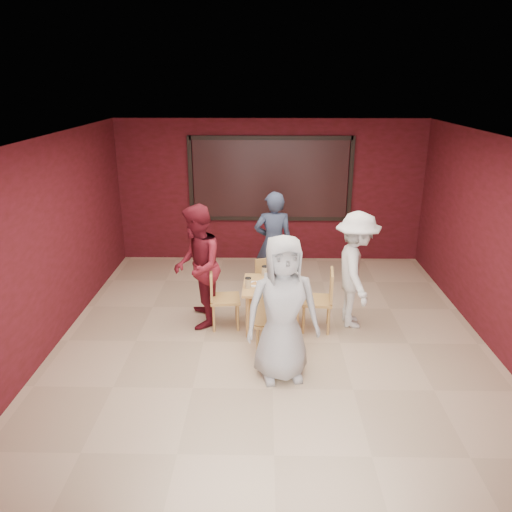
{
  "coord_description": "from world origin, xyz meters",
  "views": [
    {
      "loc": [
        -0.11,
        -6.2,
        3.5
      ],
      "look_at": [
        -0.23,
        0.48,
        1.12
      ],
      "focal_mm": 35.0,
      "sensor_mm": 36.0,
      "label": 1
    }
  ],
  "objects_px": {
    "chair_left": "(220,295)",
    "chair_right": "(322,297)",
    "chair_back": "(268,280)",
    "diner_right": "(356,270)",
    "diner_back": "(273,244)",
    "diner_left": "(197,267)",
    "diner_front": "(282,309)",
    "chair_front": "(272,320)",
    "dining_table": "(273,289)"
  },
  "relations": [
    {
      "from": "chair_front",
      "to": "diner_front",
      "type": "distance_m",
      "value": 0.64
    },
    {
      "from": "diner_front",
      "to": "diner_right",
      "type": "bearing_deg",
      "value": 41.4
    },
    {
      "from": "dining_table",
      "to": "chair_right",
      "type": "distance_m",
      "value": 0.73
    },
    {
      "from": "chair_left",
      "to": "diner_back",
      "type": "bearing_deg",
      "value": 57.9
    },
    {
      "from": "chair_left",
      "to": "diner_front",
      "type": "relative_size",
      "value": 0.49
    },
    {
      "from": "chair_left",
      "to": "chair_back",
      "type": "bearing_deg",
      "value": 47.16
    },
    {
      "from": "dining_table",
      "to": "chair_left",
      "type": "height_order",
      "value": "chair_left"
    },
    {
      "from": "dining_table",
      "to": "chair_left",
      "type": "bearing_deg",
      "value": -179.39
    },
    {
      "from": "diner_back",
      "to": "diner_front",
      "type": "bearing_deg",
      "value": 87.47
    },
    {
      "from": "chair_right",
      "to": "chair_left",
      "type": "bearing_deg",
      "value": 177.74
    },
    {
      "from": "diner_front",
      "to": "diner_right",
      "type": "xyz_separation_m",
      "value": [
        1.11,
        1.42,
        -0.05
      ]
    },
    {
      "from": "dining_table",
      "to": "diner_back",
      "type": "distance_m",
      "value": 1.3
    },
    {
      "from": "dining_table",
      "to": "chair_right",
      "type": "height_order",
      "value": "chair_right"
    },
    {
      "from": "chair_back",
      "to": "diner_left",
      "type": "bearing_deg",
      "value": -147.06
    },
    {
      "from": "chair_right",
      "to": "diner_right",
      "type": "distance_m",
      "value": 0.63
    },
    {
      "from": "diner_left",
      "to": "diner_right",
      "type": "relative_size",
      "value": 1.05
    },
    {
      "from": "dining_table",
      "to": "chair_back",
      "type": "bearing_deg",
      "value": 94.52
    },
    {
      "from": "diner_front",
      "to": "diner_back",
      "type": "height_order",
      "value": "diner_front"
    },
    {
      "from": "diner_front",
      "to": "diner_back",
      "type": "xyz_separation_m",
      "value": [
        -0.07,
        2.58,
        -0.02
      ]
    },
    {
      "from": "diner_back",
      "to": "diner_right",
      "type": "relative_size",
      "value": 1.03
    },
    {
      "from": "dining_table",
      "to": "diner_front",
      "type": "distance_m",
      "value": 1.35
    },
    {
      "from": "chair_front",
      "to": "chair_left",
      "type": "height_order",
      "value": "chair_front"
    },
    {
      "from": "diner_left",
      "to": "dining_table",
      "type": "bearing_deg",
      "value": 79.54
    },
    {
      "from": "dining_table",
      "to": "diner_front",
      "type": "xyz_separation_m",
      "value": [
        0.1,
        -1.31,
        0.31
      ]
    },
    {
      "from": "chair_left",
      "to": "diner_front",
      "type": "xyz_separation_m",
      "value": [
        0.87,
        -1.3,
        0.41
      ]
    },
    {
      "from": "chair_back",
      "to": "diner_front",
      "type": "relative_size",
      "value": 0.42
    },
    {
      "from": "chair_back",
      "to": "diner_back",
      "type": "distance_m",
      "value": 0.69
    },
    {
      "from": "chair_left",
      "to": "diner_back",
      "type": "distance_m",
      "value": 1.55
    },
    {
      "from": "chair_front",
      "to": "chair_left",
      "type": "bearing_deg",
      "value": 133.18
    },
    {
      "from": "chair_back",
      "to": "chair_left",
      "type": "xyz_separation_m",
      "value": [
        -0.71,
        -0.77,
        0.07
      ]
    },
    {
      "from": "chair_front",
      "to": "diner_right",
      "type": "bearing_deg",
      "value": 37.12
    },
    {
      "from": "chair_front",
      "to": "diner_right",
      "type": "relative_size",
      "value": 0.53
    },
    {
      "from": "chair_back",
      "to": "chair_left",
      "type": "bearing_deg",
      "value": -132.84
    },
    {
      "from": "chair_left",
      "to": "diner_front",
      "type": "distance_m",
      "value": 1.62
    },
    {
      "from": "chair_back",
      "to": "diner_back",
      "type": "height_order",
      "value": "diner_back"
    },
    {
      "from": "chair_left",
      "to": "diner_back",
      "type": "relative_size",
      "value": 0.5
    },
    {
      "from": "chair_front",
      "to": "diner_back",
      "type": "relative_size",
      "value": 0.52
    },
    {
      "from": "chair_left",
      "to": "chair_right",
      "type": "xyz_separation_m",
      "value": [
        1.49,
        -0.06,
        0.01
      ]
    },
    {
      "from": "dining_table",
      "to": "diner_right",
      "type": "relative_size",
      "value": 0.5
    },
    {
      "from": "diner_back",
      "to": "diner_left",
      "type": "bearing_deg",
      "value": 42.21
    },
    {
      "from": "diner_front",
      "to": "diner_left",
      "type": "bearing_deg",
      "value": 120.31
    },
    {
      "from": "diner_left",
      "to": "chair_left",
      "type": "bearing_deg",
      "value": 68.27
    },
    {
      "from": "chair_front",
      "to": "chair_back",
      "type": "relative_size",
      "value": 1.2
    },
    {
      "from": "chair_right",
      "to": "diner_right",
      "type": "bearing_deg",
      "value": 19.55
    },
    {
      "from": "chair_right",
      "to": "diner_back",
      "type": "bearing_deg",
      "value": 117.49
    },
    {
      "from": "chair_left",
      "to": "chair_right",
      "type": "bearing_deg",
      "value": -2.26
    },
    {
      "from": "chair_front",
      "to": "chair_left",
      "type": "distance_m",
      "value": 1.11
    },
    {
      "from": "diner_back",
      "to": "diner_right",
      "type": "height_order",
      "value": "diner_back"
    },
    {
      "from": "diner_back",
      "to": "diner_left",
      "type": "height_order",
      "value": "diner_left"
    },
    {
      "from": "chair_back",
      "to": "chair_right",
      "type": "relative_size",
      "value": 0.84
    }
  ]
}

